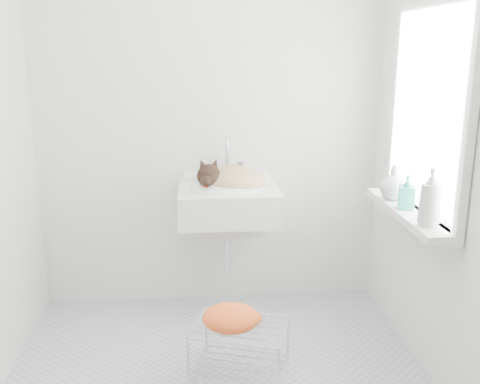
{
  "coord_description": "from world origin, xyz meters",
  "views": [
    {
      "loc": [
        -0.09,
        -2.39,
        1.66
      ],
      "look_at": [
        0.15,
        0.5,
        0.88
      ],
      "focal_mm": 39.99,
      "sensor_mm": 36.0,
      "label": 1
    }
  ],
  "objects": [
    {
      "name": "cat",
      "position": [
        0.12,
        0.72,
        0.89
      ],
      "size": [
        0.42,
        0.34,
        0.26
      ],
      "rotation": [
        0.0,
        0.0,
        0.03
      ],
      "color": "tan",
      "rests_on": "sink"
    },
    {
      "name": "bottle_c",
      "position": [
        1.0,
        0.39,
        0.85
      ],
      "size": [
        0.17,
        0.17,
        0.19
      ],
      "primitive_type": "imported",
      "rotation": [
        0.0,
        0.0,
        1.37
      ],
      "color": "silver",
      "rests_on": "windowsill"
    },
    {
      "name": "window_frame",
      "position": [
        1.07,
        0.2,
        1.35
      ],
      "size": [
        0.04,
        0.9,
        1.1
      ],
      "primitive_type": "cube",
      "color": "white",
      "rests_on": "right_wall"
    },
    {
      "name": "bottle_a",
      "position": [
        1.0,
        -0.07,
        0.85
      ],
      "size": [
        0.12,
        0.12,
        0.24
      ],
      "primitive_type": "imported",
      "rotation": [
        0.0,
        0.0,
        2.68
      ],
      "color": "silver",
      "rests_on": "windowsill"
    },
    {
      "name": "windowsill",
      "position": [
        1.01,
        0.2,
        0.83
      ],
      "size": [
        0.16,
        0.88,
        0.04
      ],
      "primitive_type": "cube",
      "color": "white",
      "rests_on": "right_wall"
    },
    {
      "name": "wire_rack",
      "position": [
        0.12,
        0.08,
        0.15
      ],
      "size": [
        0.54,
        0.45,
        0.28
      ],
      "primitive_type": "cube",
      "rotation": [
        0.0,
        0.0,
        -0.31
      ],
      "color": "silver",
      "rests_on": "floor"
    },
    {
      "name": "floor",
      "position": [
        0.0,
        0.0,
        0.0
      ],
      "size": [
        2.2,
        2.0,
        0.02
      ],
      "primitive_type": "cube",
      "color": "silver",
      "rests_on": "ground"
    },
    {
      "name": "faucet",
      "position": [
        0.1,
        0.92,
        0.99
      ],
      "size": [
        0.22,
        0.15,
        0.22
      ],
      "primitive_type": null,
      "color": "silver",
      "rests_on": "sink"
    },
    {
      "name": "bottle_b",
      "position": [
        1.0,
        0.21,
        0.85
      ],
      "size": [
        0.1,
        0.1,
        0.18
      ],
      "primitive_type": "imported",
      "rotation": [
        0.0,
        0.0,
        2.81
      ],
      "color": "teal",
      "rests_on": "windowsill"
    },
    {
      "name": "sink",
      "position": [
        0.1,
        0.74,
        0.85
      ],
      "size": [
        0.61,
        0.53,
        0.24
      ],
      "primitive_type": "cube",
      "color": "white",
      "rests_on": "back_wall"
    },
    {
      "name": "back_wall",
      "position": [
        0.0,
        1.0,
        1.25
      ],
      "size": [
        2.2,
        0.02,
        2.5
      ],
      "primitive_type": "cube",
      "color": "white",
      "rests_on": "ground"
    },
    {
      "name": "window_glass",
      "position": [
        1.09,
        0.2,
        1.35
      ],
      "size": [
        0.01,
        0.8,
        1.0
      ],
      "primitive_type": "cube",
      "color": "white",
      "rests_on": "right_wall"
    },
    {
      "name": "towel",
      "position": [
        0.07,
        0.05,
        0.31
      ],
      "size": [
        0.31,
        0.23,
        0.12
      ],
      "primitive_type": "ellipsoid",
      "rotation": [
        0.0,
        0.0,
        -0.07
      ],
      "color": "orange",
      "rests_on": "wire_rack"
    },
    {
      "name": "right_wall",
      "position": [
        1.1,
        0.0,
        1.25
      ],
      "size": [
        0.02,
        2.0,
        2.5
      ],
      "primitive_type": "cube",
      "color": "white",
      "rests_on": "ground"
    }
  ]
}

